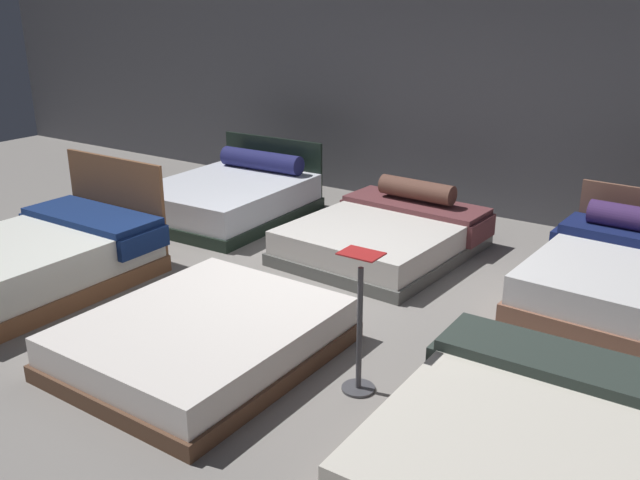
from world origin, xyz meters
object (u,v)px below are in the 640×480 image
object	(u,v)px
bed_1	(203,338)
bed_0	(37,261)
bed_4	(386,235)
bed_2	(514,439)
price_sign	(359,339)
bed_5	(621,278)
bed_3	(229,197)

from	to	relation	value
bed_1	bed_0	bearing A→B (deg)	177.18
bed_1	bed_4	distance (m)	2.80
bed_2	price_sign	xyz separation A→B (m)	(-1.20, 0.22, 0.21)
bed_4	price_sign	bearing A→B (deg)	-61.82
bed_0	bed_5	world-z (taller)	bed_0
price_sign	bed_0	bearing A→B (deg)	-177.61
bed_1	price_sign	distance (m)	1.27
bed_3	bed_4	world-z (taller)	bed_3
bed_0	bed_4	world-z (taller)	bed_0
bed_3	bed_5	bearing A→B (deg)	-2.61
bed_2	bed_4	xyz separation A→B (m)	(-2.37, 2.74, 0.01)
bed_1	bed_2	size ratio (longest dim) A/B	0.98
bed_5	bed_4	bearing A→B (deg)	-177.50
bed_5	price_sign	bearing A→B (deg)	-113.17
bed_1	bed_2	world-z (taller)	bed_2
bed_3	price_sign	xyz separation A→B (m)	(3.44, -2.57, 0.15)
bed_1	bed_3	size ratio (longest dim) A/B	0.96
bed_4	price_sign	xyz separation A→B (m)	(1.17, -2.52, 0.20)
bed_0	bed_3	bearing A→B (deg)	88.84
bed_3	bed_5	distance (m)	4.66
bed_4	price_sign	world-z (taller)	price_sign
bed_5	bed_1	bearing A→B (deg)	-128.43
bed_0	bed_5	xyz separation A→B (m)	(4.71, 2.65, -0.00)
bed_4	bed_5	distance (m)	2.40
bed_0	bed_4	xyz separation A→B (m)	(2.31, 2.67, -0.06)
bed_2	bed_3	distance (m)	5.41
bed_0	bed_5	distance (m)	5.40
bed_1	bed_5	xyz separation A→B (m)	(2.44, 2.78, 0.10)
bed_1	bed_4	bearing A→B (deg)	89.55
bed_3	bed_2	bearing A→B (deg)	-32.87
bed_2	bed_5	distance (m)	2.73
bed_0	bed_3	distance (m)	2.71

